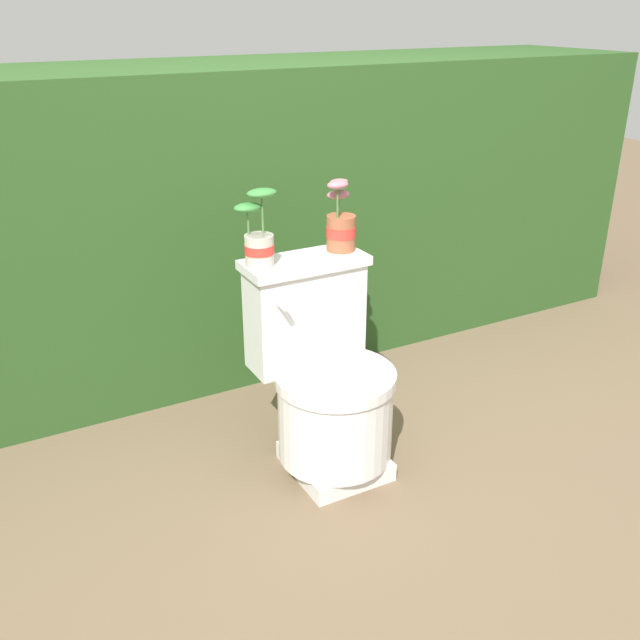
% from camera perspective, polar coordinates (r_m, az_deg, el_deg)
% --- Properties ---
extents(ground_plane, '(12.00, 12.00, 0.00)m').
position_cam_1_polar(ground_plane, '(2.43, 2.67, -11.89)').
color(ground_plane, brown).
extents(hedge_backdrop, '(3.84, 0.72, 1.21)m').
position_cam_1_polar(hedge_backdrop, '(3.03, -7.53, 8.21)').
color(hedge_backdrop, '#284C1E').
rests_on(hedge_backdrop, ground).
extents(toilet, '(0.40, 0.49, 0.68)m').
position_cam_1_polar(toilet, '(2.33, 0.44, -5.13)').
color(toilet, silver).
rests_on(toilet, ground).
extents(potted_plant_left, '(0.13, 0.10, 0.24)m').
position_cam_1_polar(potted_plant_left, '(2.20, -4.95, 6.56)').
color(potted_plant_left, beige).
rests_on(potted_plant_left, toilet).
extents(potted_plant_midleft, '(0.11, 0.10, 0.24)m').
position_cam_1_polar(potted_plant_midleft, '(2.34, 1.66, 7.59)').
color(potted_plant_midleft, '#9E5638').
rests_on(potted_plant_midleft, toilet).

